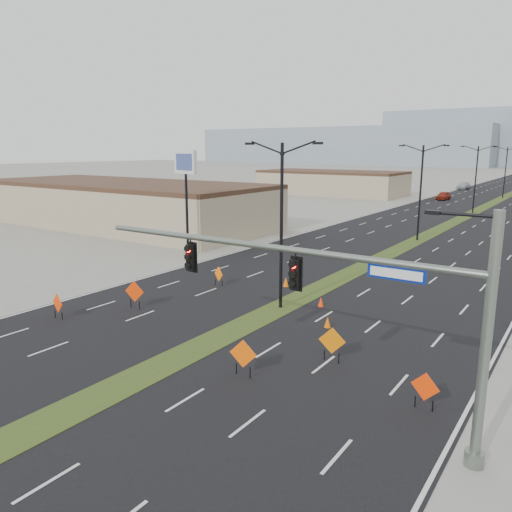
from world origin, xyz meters
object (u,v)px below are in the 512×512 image
Objects in this scene: construction_sign_0 at (58,304)px; cone_0 at (321,302)px; signal_mast at (342,294)px; streetlight_3 at (505,171)px; streetlight_2 at (476,177)px; cone_1 at (286,282)px; cone_3 at (295,273)px; construction_sign_2 at (219,275)px; construction_sign_3 at (332,342)px; streetlight_1 at (421,190)px; pole_sign_west at (186,170)px; construction_sign_5 at (425,388)px; construction_sign_1 at (134,292)px; car_left at (443,196)px; car_far at (463,186)px; streetlight_0 at (281,221)px; construction_sign_4 at (243,355)px; cone_2 at (328,322)px.

construction_sign_0 reaches higher than cone_0.
streetlight_3 is at bearing 95.20° from signal_mast.
streetlight_2 reaches higher than cone_1.
construction_sign_0 is 2.66× the size of cone_3.
cone_1 is (4.06, 2.58, -0.49)m from construction_sign_2.
streetlight_2 is 61.95m from construction_sign_3.
streetlight_1 is at bearing 102.69° from signal_mast.
construction_sign_2 is 0.15× the size of pole_sign_west.
construction_sign_5 is (17.22, -9.23, 0.05)m from construction_sign_2.
construction_sign_2 is at bearing 68.47° from construction_sign_1.
construction_sign_2 is 2.10× the size of cone_1.
streetlight_2 reaches higher than construction_sign_3.
car_far reaches higher than car_left.
signal_mast is 38.96m from streetlight_1.
streetlight_0 is 5.99× the size of construction_sign_3.
construction_sign_0 is 0.92× the size of construction_sign_3.
car_left is at bearing 95.02° from cone_3.
signal_mast is 66.56m from streetlight_2.
cone_0 is (1.94, 1.65, -5.11)m from streetlight_0.
construction_sign_3 reaches higher than construction_sign_2.
streetlight_0 is 7.07m from cone_1.
car_left is 3.04× the size of construction_sign_0.
streetlight_3 is 22.68m from car_far.
construction_sign_1 is at bearing -118.04° from cone_1.
cone_3 is at bearing 7.64° from pole_sign_west.
construction_sign_4 is (3.63, -37.00, -4.43)m from streetlight_1.
cone_1 is at bearing 136.53° from cone_2.
construction_sign_5 is at bearing 14.17° from construction_sign_0.
signal_mast is 26.63× the size of cone_0.
cone_2 is 1.09× the size of cone_3.
streetlight_2 reaches higher than construction_sign_4.
streetlight_0 is at bearing -80.39° from car_left.
streetlight_0 is 6.63m from cone_2.
streetlight_1 is 34.33m from construction_sign_3.
construction_sign_3 is at bearing 22.45° from construction_sign_0.
pole_sign_west is (-6.35, -65.60, 6.98)m from car_left.
construction_sign_4 is 7.45m from construction_sign_5.
construction_sign_2 is (5.20, -101.21, 0.03)m from car_far.
car_left is 0.49× the size of pole_sign_west.
signal_mast is 86.00m from car_left.
construction_sign_4 is 0.18× the size of pole_sign_west.
streetlight_1 is at bearing 94.20° from cone_0.
construction_sign_2 is at bearing -94.38° from streetlight_3.
construction_sign_5 is at bearing -16.98° from pole_sign_west.
car_far is 3.68× the size of construction_sign_5.
construction_sign_2 is 14.41m from construction_sign_3.
streetlight_3 is 93.18m from construction_sign_4.
cone_1 is at bearing -73.50° from cone_3.
streetlight_3 is (0.00, 56.00, 0.00)m from streetlight_1.
pole_sign_west reaches higher than cone_2.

